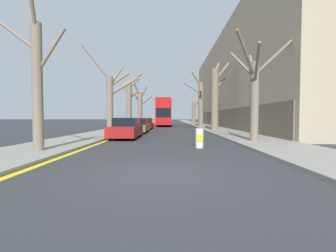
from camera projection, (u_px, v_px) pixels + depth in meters
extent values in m
plane|color=#2B2D30|center=(158.00, 174.00, 5.87)|extent=(300.00, 300.00, 0.00)
cube|color=gray|center=(147.00, 123.00, 55.90)|extent=(3.49, 120.00, 0.12)
cube|color=gray|center=(193.00, 123.00, 55.75)|extent=(3.49, 120.00, 0.12)
cube|color=tan|center=(249.00, 83.00, 34.73)|extent=(10.00, 45.17, 13.53)
cube|color=#6B5E4C|center=(216.00, 119.00, 35.01)|extent=(0.12, 44.26, 2.50)
cube|color=yellow|center=(154.00, 123.00, 55.88)|extent=(0.24, 120.00, 0.01)
cylinder|color=#7A6B56|center=(37.00, 89.00, 9.27)|extent=(0.41, 0.41, 5.37)
cylinder|color=#7A6B56|center=(51.00, 51.00, 9.30)|extent=(1.22, 0.36, 1.94)
cylinder|color=#7A6B56|center=(32.00, 4.00, 8.69)|extent=(0.43, 1.07, 1.99)
cylinder|color=#7A6B56|center=(12.00, 32.00, 9.73)|extent=(2.86, 1.26, 2.04)
cylinder|color=#7A6B56|center=(110.00, 105.00, 19.91)|extent=(0.57, 0.57, 5.09)
cylinder|color=#7A6B56|center=(116.00, 76.00, 20.52)|extent=(1.07, 1.68, 2.04)
cylinder|color=#7A6B56|center=(126.00, 84.00, 20.41)|extent=(2.82, 1.44, 2.21)
cylinder|color=#7A6B56|center=(119.00, 80.00, 20.51)|extent=(1.64, 1.64, 1.56)
cylinder|color=#7A6B56|center=(96.00, 62.00, 19.63)|extent=(2.48, 0.51, 3.10)
cylinder|color=#7A6B56|center=(124.00, 86.00, 20.22)|extent=(2.50, 1.02, 1.75)
cylinder|color=#7A6B56|center=(129.00, 107.00, 29.11)|extent=(0.70, 0.70, 5.77)
cylinder|color=#7A6B56|center=(133.00, 95.00, 29.97)|extent=(1.04, 2.07, 1.38)
cylinder|color=#7A6B56|center=(134.00, 83.00, 29.84)|extent=(1.40, 1.98, 1.63)
cylinder|color=#7A6B56|center=(124.00, 87.00, 30.27)|extent=(2.17, 2.77, 2.31)
cylinder|color=#7A6B56|center=(129.00, 97.00, 29.71)|extent=(0.65, 1.53, 1.49)
cylinder|color=#7A6B56|center=(128.00, 93.00, 30.02)|extent=(1.02, 2.23, 2.84)
cylinder|color=#7A6B56|center=(140.00, 109.00, 39.00)|extent=(0.76, 0.76, 5.80)
cylinder|color=#7A6B56|center=(143.00, 93.00, 38.82)|extent=(1.46, 0.41, 2.33)
cylinder|color=#7A6B56|center=(135.00, 94.00, 38.61)|extent=(2.07, 0.90, 2.03)
cylinder|color=#7A6B56|center=(146.00, 101.00, 39.02)|extent=(2.16, 0.47, 1.74)
cylinder|color=#7A6B56|center=(136.00, 88.00, 38.18)|extent=(1.40, 1.70, 2.89)
cylinder|color=#7A6B56|center=(138.00, 100.00, 39.16)|extent=(1.10, 0.80, 1.79)
cylinder|color=#7A6B56|center=(254.00, 102.00, 13.13)|extent=(0.47, 0.47, 4.72)
cylinder|color=#7A6B56|center=(252.00, 65.00, 14.13)|extent=(0.64, 2.34, 1.84)
cylinder|color=#7A6B56|center=(246.00, 55.00, 12.23)|extent=(1.75, 1.82, 2.22)
cylinder|color=#7A6B56|center=(274.00, 57.00, 13.19)|extent=(2.46, 0.55, 2.23)
cylinder|color=#7A6B56|center=(242.00, 64.00, 14.18)|extent=(1.01, 2.44, 2.18)
cylinder|color=#7A6B56|center=(257.00, 64.00, 12.08)|extent=(0.70, 2.10, 1.85)
cylinder|color=#7A6B56|center=(215.00, 100.00, 24.52)|extent=(0.80, 0.80, 6.80)
cylinder|color=#7A6B56|center=(220.00, 84.00, 25.52)|extent=(1.85, 2.45, 1.82)
cylinder|color=#7A6B56|center=(217.00, 69.00, 25.21)|extent=(1.05, 1.95, 1.70)
cylinder|color=#7A6B56|center=(222.00, 72.00, 24.59)|extent=(1.87, 0.74, 2.17)
cylinder|color=#7A6B56|center=(201.00, 104.00, 36.28)|extent=(0.84, 0.84, 7.15)
cylinder|color=#7A6B56|center=(201.00, 95.00, 35.50)|extent=(0.58, 1.71, 1.69)
cylinder|color=#7A6B56|center=(197.00, 79.00, 35.84)|extent=(1.81, 0.94, 2.37)
cylinder|color=#7A6B56|center=(192.00, 88.00, 36.94)|extent=(2.91, 1.84, 2.29)
cylinder|color=#7A6B56|center=(194.00, 113.00, 48.87)|extent=(0.76, 0.76, 4.82)
cylinder|color=#7A6B56|center=(196.00, 105.00, 48.86)|extent=(1.27, 0.44, 2.21)
cylinder|color=#7A6B56|center=(197.00, 103.00, 49.36)|extent=(1.76, 1.48, 1.53)
cylinder|color=#7A6B56|center=(194.00, 100.00, 49.26)|extent=(0.60, 1.31, 2.22)
cube|color=red|center=(164.00, 116.00, 38.54)|extent=(2.41, 11.03, 2.62)
cube|color=red|center=(164.00, 105.00, 38.46)|extent=(2.36, 10.81, 1.36)
cube|color=#A91111|center=(164.00, 100.00, 38.43)|extent=(2.36, 10.81, 0.12)
cube|color=black|center=(164.00, 113.00, 38.52)|extent=(2.44, 9.71, 1.36)
cube|color=black|center=(164.00, 104.00, 38.46)|extent=(2.44, 9.71, 1.04)
cube|color=black|center=(163.00, 113.00, 33.03)|extent=(2.17, 0.06, 1.43)
cylinder|color=black|center=(157.00, 123.00, 35.29)|extent=(0.30, 1.05, 1.05)
cylinder|color=black|center=(170.00, 123.00, 35.26)|extent=(0.30, 1.05, 1.05)
cylinder|color=black|center=(159.00, 122.00, 41.68)|extent=(0.30, 1.05, 1.05)
cylinder|color=black|center=(170.00, 122.00, 41.65)|extent=(0.30, 1.05, 1.05)
cube|color=maroon|center=(126.00, 131.00, 16.07)|extent=(1.83, 4.52, 0.69)
cube|color=black|center=(127.00, 122.00, 16.32)|extent=(1.61, 2.35, 0.58)
cylinder|color=black|center=(110.00, 135.00, 14.74)|extent=(0.20, 0.62, 0.62)
cylinder|color=black|center=(134.00, 135.00, 14.72)|extent=(0.20, 0.62, 0.62)
cylinder|color=black|center=(119.00, 132.00, 17.44)|extent=(0.20, 0.62, 0.62)
cylinder|color=black|center=(140.00, 132.00, 17.42)|extent=(0.20, 0.62, 0.62)
cube|color=olive|center=(138.00, 128.00, 21.82)|extent=(1.88, 4.40, 0.60)
cube|color=black|center=(138.00, 122.00, 22.06)|extent=(1.66, 2.29, 0.56)
cylinder|color=black|center=(127.00, 130.00, 20.52)|extent=(0.20, 0.62, 0.62)
cylinder|color=black|center=(145.00, 130.00, 20.50)|extent=(0.20, 0.62, 0.62)
cylinder|color=black|center=(132.00, 129.00, 23.15)|extent=(0.20, 0.62, 0.62)
cylinder|color=black|center=(148.00, 129.00, 23.13)|extent=(0.20, 0.62, 0.62)
cube|color=maroon|center=(145.00, 125.00, 27.86)|extent=(1.75, 4.50, 0.60)
cube|color=black|center=(145.00, 120.00, 28.10)|extent=(1.54, 2.34, 0.61)
cylinder|color=black|center=(137.00, 127.00, 26.53)|extent=(0.20, 0.65, 0.65)
cylinder|color=black|center=(150.00, 127.00, 26.51)|extent=(0.20, 0.65, 0.65)
cylinder|color=black|center=(141.00, 126.00, 29.22)|extent=(0.20, 0.65, 0.65)
cylinder|color=black|center=(152.00, 126.00, 29.20)|extent=(0.20, 0.65, 0.65)
cylinder|color=white|center=(199.00, 138.00, 10.96)|extent=(0.38, 0.38, 0.94)
cube|color=yellow|center=(200.00, 138.00, 10.76)|extent=(0.27, 0.01, 0.34)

